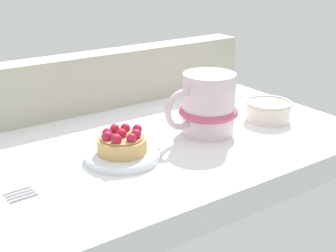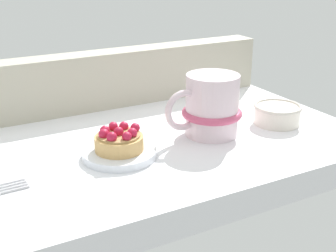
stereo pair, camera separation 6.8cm
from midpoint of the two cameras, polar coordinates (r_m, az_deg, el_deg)
name	(u,v)px [view 1 (the left image)]	position (r cm, az deg, el deg)	size (l,w,h in cm)	color
ground_plane	(124,157)	(71.04, -8.22, -3.88)	(73.75, 41.25, 4.21)	white
window_rail_back	(72,85)	(84.15, -14.07, 4.93)	(72.27, 5.30, 10.20)	#B2AD99
dessert_plate	(123,156)	(65.27, -8.64, -3.71)	(10.54, 10.54, 1.10)	silver
raspberry_tart	(122,142)	(64.45, -8.75, -2.06)	(6.89, 6.89, 3.52)	tan
coffee_mug	(207,105)	(72.23, 2.19, 2.57)	(13.08, 9.51, 9.73)	silver
sugar_bowl	(269,110)	(80.08, 9.97, 1.94)	(8.04, 8.04, 3.31)	silver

